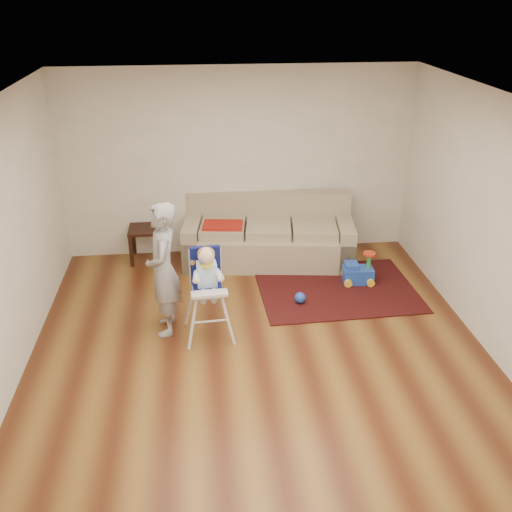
{
  "coord_description": "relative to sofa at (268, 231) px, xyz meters",
  "views": [
    {
      "loc": [
        -0.6,
        -5.13,
        3.68
      ],
      "look_at": [
        0.0,
        0.4,
        1.0
      ],
      "focal_mm": 40.0,
      "sensor_mm": 36.0,
      "label": 1
    }
  ],
  "objects": [
    {
      "name": "area_rug",
      "position": [
        0.8,
        -0.97,
        -0.45
      ],
      "size": [
        2.09,
        1.6,
        0.02
      ],
      "primitive_type": "cube",
      "rotation": [
        0.0,
        0.0,
        0.03
      ],
      "color": "black",
      "rests_on": "ground"
    },
    {
      "name": "sofa",
      "position": [
        0.0,
        0.0,
        0.0
      ],
      "size": [
        2.5,
        1.28,
        0.92
      ],
      "rotation": [
        0.0,
        0.0,
        -0.13
      ],
      "color": "tan",
      "rests_on": "ground"
    },
    {
      "name": "high_chair",
      "position": [
        -0.92,
        -1.85,
        0.07
      ],
      "size": [
        0.55,
        0.55,
        1.11
      ],
      "rotation": [
        0.0,
        0.0,
        0.07
      ],
      "color": "silver",
      "rests_on": "ground"
    },
    {
      "name": "ride_on_toy",
      "position": [
        1.11,
        -0.82,
        -0.23
      ],
      "size": [
        0.42,
        0.31,
        0.44
      ],
      "primitive_type": null,
      "rotation": [
        0.0,
        0.0,
        -0.07
      ],
      "color": "blue",
      "rests_on": "area_rug"
    },
    {
      "name": "adult",
      "position": [
        -1.4,
        -1.69,
        0.32
      ],
      "size": [
        0.38,
        0.58,
        1.57
      ],
      "primitive_type": "imported",
      "rotation": [
        0.0,
        0.0,
        -1.56
      ],
      "color": "gray",
      "rests_on": "ground"
    },
    {
      "name": "toy_ball",
      "position": [
        0.24,
        -1.28,
        -0.38
      ],
      "size": [
        0.14,
        0.14,
        0.14
      ],
      "primitive_type": "sphere",
      "color": "blue",
      "rests_on": "area_rug"
    },
    {
      "name": "ground",
      "position": [
        -0.38,
        -2.3,
        -0.46
      ],
      "size": [
        5.5,
        5.5,
        0.0
      ],
      "primitive_type": "plane",
      "color": "#4A2211",
      "rests_on": "ground"
    },
    {
      "name": "room_envelope",
      "position": [
        -0.38,
        -1.77,
        1.41
      ],
      "size": [
        5.04,
        5.52,
        2.72
      ],
      "color": "white",
      "rests_on": "ground"
    },
    {
      "name": "side_table",
      "position": [
        -1.74,
        0.24,
        -0.21
      ],
      "size": [
        0.5,
        0.5,
        0.5
      ],
      "primitive_type": null,
      "color": "black",
      "rests_on": "ground"
    }
  ]
}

